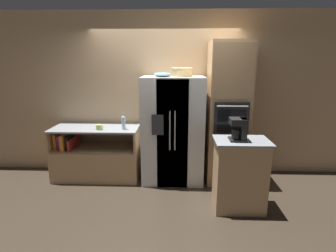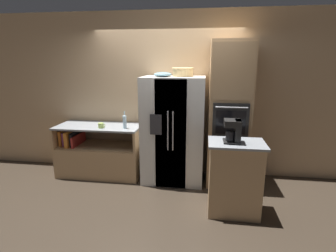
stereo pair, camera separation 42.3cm
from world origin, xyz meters
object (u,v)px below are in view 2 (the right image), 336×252
at_px(refrigerator, 173,130).
at_px(wall_oven, 229,115).
at_px(wicker_basket, 183,72).
at_px(fruit_bowl, 163,74).
at_px(mug, 101,125).
at_px(coffee_maker, 234,130).
at_px(bottle_tall, 125,121).

xyz_separation_m(refrigerator, wall_oven, (0.88, 0.03, 0.27)).
bearing_deg(wicker_basket, wall_oven, -1.02).
bearing_deg(wicker_basket, fruit_bowl, -160.12).
xyz_separation_m(refrigerator, mug, (-1.20, -0.13, 0.07)).
bearing_deg(wicker_basket, coffee_maker, -52.57).
bearing_deg(wall_oven, bottle_tall, -175.68).
distance_m(refrigerator, coffee_maker, 1.29).
xyz_separation_m(refrigerator, wicker_basket, (0.14, 0.04, 0.95)).
height_order(refrigerator, fruit_bowl, fruit_bowl).
xyz_separation_m(bottle_tall, coffee_maker, (1.67, -0.82, 0.12)).
bearing_deg(bottle_tall, wicker_basket, 8.50).
bearing_deg(fruit_bowl, wicker_basket, 19.88).
height_order(bottle_tall, mug, bottle_tall).
bearing_deg(bottle_tall, mug, -175.99).
distance_m(wall_oven, fruit_bowl, 1.23).
relative_size(wall_oven, mug, 18.56).
bearing_deg(coffee_maker, wicker_basket, 127.43).
height_order(fruit_bowl, bottle_tall, fruit_bowl).
bearing_deg(wicker_basket, mug, -172.84).
relative_size(refrigerator, fruit_bowl, 6.19).
distance_m(refrigerator, wicker_basket, 0.96).
height_order(wicker_basket, bottle_tall, wicker_basket).
relative_size(bottle_tall, coffee_maker, 0.99).
bearing_deg(mug, fruit_bowl, 3.26).
bearing_deg(fruit_bowl, bottle_tall, -177.21).
bearing_deg(coffee_maker, mug, 159.16).
bearing_deg(mug, coffee_maker, -20.84).
relative_size(wall_oven, fruit_bowl, 8.13).
xyz_separation_m(wall_oven, mug, (-2.08, -0.15, -0.21)).
bearing_deg(mug, bottle_tall, 4.01).
bearing_deg(wall_oven, wicker_basket, 178.98).
distance_m(refrigerator, fruit_bowl, 0.92).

